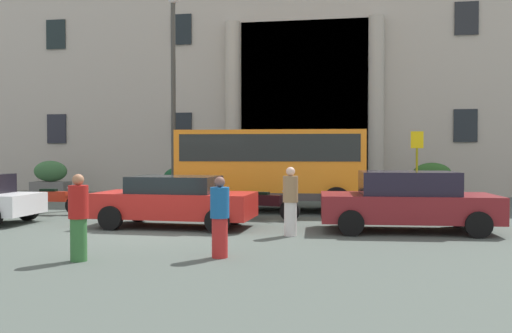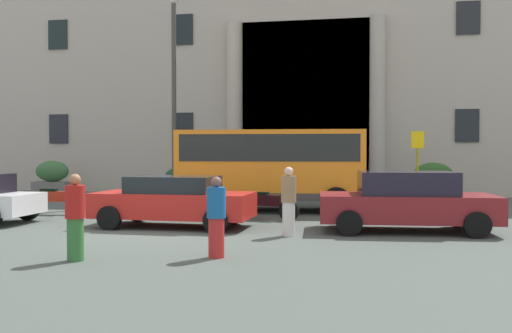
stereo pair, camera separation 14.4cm
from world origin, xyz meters
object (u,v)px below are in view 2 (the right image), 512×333
hedge_planter_west (338,184)px  scooter_by_planter (150,201)px  pedestrian_woman_with_bag (289,201)px  parked_compact_extra (406,201)px  pedestrian_man_red_shirt (216,217)px  motorcycle_far_end (53,200)px  hedge_planter_far_east (52,178)px  hedge_planter_far_west (186,182)px  lamppost_plaza_centre (174,82)px  motorcycle_near_kerb (264,204)px  parked_estate_mid (174,200)px  hedge_planter_entrance_left (433,183)px  pedestrian_child_trailing (75,217)px  bus_stop_sign (417,161)px  orange_minibus (271,163)px

hedge_planter_west → scooter_by_planter: 9.25m
scooter_by_planter → pedestrian_woman_with_bag: (4.76, -3.35, 0.37)m
parked_compact_extra → pedestrian_woman_with_bag: size_ratio=2.68×
pedestrian_man_red_shirt → motorcycle_far_end: bearing=-39.7°
hedge_planter_far_east → hedge_planter_far_west: bearing=-2.1°
pedestrian_woman_with_bag → lamppost_plaza_centre: (-5.44, 7.74, 3.89)m
hedge_planter_west → motorcycle_near_kerb: 8.00m
motorcycle_near_kerb → scooter_by_planter: (-3.68, 0.39, -0.00)m
hedge_planter_west → lamppost_plaza_centre: size_ratio=0.24×
hedge_planter_west → parked_estate_mid: parked_estate_mid is taller
hedge_planter_west → motorcycle_near_kerb: (-1.91, -7.76, -0.19)m
hedge_planter_entrance_left → parked_compact_extra: bearing=-101.6°
hedge_planter_entrance_left → pedestrian_child_trailing: size_ratio=1.02×
hedge_planter_entrance_left → pedestrian_woman_with_bag: pedestrian_woman_with_bag is taller
hedge_planter_far_east → motorcycle_far_end: size_ratio=0.86×
hedge_planter_far_west → parked_compact_extra: bearing=-46.5°
hedge_planter_far_east → scooter_by_planter: hedge_planter_far_east is taller
hedge_planter_entrance_left → hedge_planter_far_east: bearing=178.7°
parked_compact_extra → motorcycle_far_end: 10.92m
hedge_planter_west → motorcycle_far_end: bearing=-139.2°
hedge_planter_far_east → bus_stop_sign: bearing=-11.3°
hedge_planter_west → motorcycle_far_end: hedge_planter_west is taller
motorcycle_far_end → motorcycle_near_kerb: same height
hedge_planter_entrance_left → parked_estate_mid: hedge_planter_entrance_left is taller
scooter_by_planter → lamppost_plaza_centre: bearing=110.2°
motorcycle_far_end → hedge_planter_far_east: bearing=117.2°
pedestrian_woman_with_bag → pedestrian_child_trailing: bearing=79.0°
motorcycle_far_end → motorcycle_near_kerb: size_ratio=0.97×
hedge_planter_far_east → pedestrian_man_red_shirt: bearing=-50.0°
lamppost_plaza_centre → motorcycle_far_end: bearing=-118.6°
orange_minibus → scooter_by_planter: (-3.51, -2.11, -1.16)m
orange_minibus → scooter_by_planter: bearing=-153.1°
orange_minibus → hedge_planter_entrance_left: orange_minibus is taller
parked_estate_mid → motorcycle_far_end: bearing=157.6°
bus_stop_sign → lamppost_plaza_centre: (-9.17, 0.38, 3.03)m
hedge_planter_entrance_left → motorcycle_near_kerb: bearing=-128.5°
bus_stop_sign → motorcycle_far_end: bus_stop_sign is taller
hedge_planter_entrance_left → pedestrian_woman_with_bag: bearing=-114.5°
scooter_by_planter → lamppost_plaza_centre: 6.15m
hedge_planter_entrance_left → motorcycle_far_end: (-12.58, -7.00, -0.30)m
hedge_planter_far_west → parked_compact_extra: size_ratio=0.45×
hedge_planter_entrance_left → lamppost_plaza_centre: size_ratio=0.20×
orange_minibus → pedestrian_woman_with_bag: bearing=-81.2°
hedge_planter_entrance_left → hedge_planter_far_east: 16.97m
bus_stop_sign → parked_compact_extra: (-0.91, -6.11, -0.92)m
parked_estate_mid → parked_compact_extra: bearing=4.1°
pedestrian_man_red_shirt → lamppost_plaza_centre: bearing=-65.9°
bus_stop_sign → pedestrian_man_red_shirt: size_ratio=1.79×
parked_compact_extra → motorcycle_far_end: size_ratio=2.23×
bus_stop_sign → hedge_planter_entrance_left: bus_stop_sign is taller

